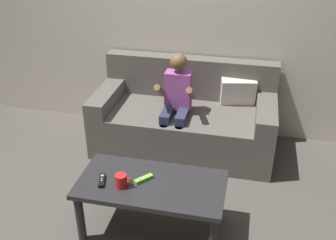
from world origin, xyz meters
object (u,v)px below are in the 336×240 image
at_px(game_remote_black_near_edge, 102,180).
at_px(coffee_mug, 122,181).
at_px(couch, 186,119).
at_px(game_remote_lime_center, 144,179).
at_px(coffee_table, 151,190).
at_px(person_seated_on_couch, 176,101).

bearing_deg(game_remote_black_near_edge, coffee_mug, -6.58).
bearing_deg(couch, game_remote_black_near_edge, -105.65).
bearing_deg(couch, game_remote_lime_center, -93.86).
xyz_separation_m(couch, coffee_table, (-0.02, -1.20, 0.07)).
relative_size(game_remote_black_near_edge, coffee_mug, 1.22).
height_order(game_remote_lime_center, coffee_mug, coffee_mug).
xyz_separation_m(coffee_table, coffee_mug, (-0.18, -0.08, 0.12)).
xyz_separation_m(person_seated_on_couch, coffee_mug, (-0.15, -1.11, -0.08)).
height_order(coffee_table, game_remote_black_near_edge, game_remote_black_near_edge).
bearing_deg(couch, person_seated_on_couch, -107.51).
bearing_deg(coffee_mug, game_remote_lime_center, 37.69).
bearing_deg(coffee_table, game_remote_black_near_edge, -168.63).
distance_m(game_remote_lime_center, coffee_mug, 0.16).
bearing_deg(coffee_table, person_seated_on_couch, 91.96).
distance_m(coffee_table, game_remote_lime_center, 0.10).
xyz_separation_m(couch, person_seated_on_couch, (-0.06, -0.18, 0.27)).
height_order(person_seated_on_couch, game_remote_lime_center, person_seated_on_couch).
height_order(couch, game_remote_black_near_edge, couch).
relative_size(couch, game_remote_lime_center, 12.98).
relative_size(coffee_table, game_remote_black_near_edge, 7.06).
distance_m(person_seated_on_couch, game_remote_black_near_edge, 1.14).
height_order(couch, person_seated_on_couch, person_seated_on_couch).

